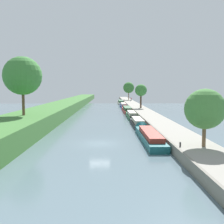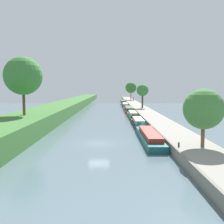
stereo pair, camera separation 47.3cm
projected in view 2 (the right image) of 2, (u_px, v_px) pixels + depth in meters
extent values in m
plane|color=slate|center=(98.00, 144.00, 31.51)|extent=(160.00, 160.00, 0.00)
cube|color=#3D7033|center=(0.00, 133.00, 31.33)|extent=(7.83, 260.00, 2.54)
cube|color=gray|center=(180.00, 139.00, 31.51)|extent=(4.39, 260.00, 1.01)
cube|color=gray|center=(161.00, 139.00, 31.50)|extent=(0.25, 260.00, 1.06)
cube|color=#195B60|center=(148.00, 138.00, 33.12)|extent=(2.08, 13.89, 0.80)
cube|color=maroon|center=(149.00, 133.00, 32.36)|extent=(1.71, 9.72, 0.56)
cone|color=#195B60|center=(141.00, 128.00, 40.65)|extent=(1.98, 1.25, 1.98)
cube|color=black|center=(137.00, 124.00, 46.70)|extent=(1.90, 10.74, 0.64)
cube|color=#B2A893|center=(137.00, 120.00, 46.10)|extent=(1.55, 7.52, 0.68)
cone|color=black|center=(134.00, 119.00, 52.62)|extent=(1.80, 1.14, 1.80)
cube|color=#1E6033|center=(131.00, 116.00, 58.95)|extent=(1.80, 11.48, 0.66)
cube|color=#B2A893|center=(131.00, 113.00, 58.31)|extent=(1.48, 8.04, 0.75)
cone|color=#1E6033|center=(129.00, 113.00, 65.20)|extent=(1.71, 1.08, 1.71)
cube|color=maroon|center=(127.00, 110.00, 73.42)|extent=(2.16, 15.41, 0.67)
cube|color=#234C2D|center=(127.00, 108.00, 72.58)|extent=(1.77, 10.79, 0.73)
cone|color=maroon|center=(126.00, 108.00, 81.73)|extent=(2.05, 1.30, 2.05)
cube|color=#283D93|center=(124.00, 106.00, 90.62)|extent=(1.87, 14.35, 0.78)
cube|color=#B2A893|center=(124.00, 104.00, 89.84)|extent=(1.53, 10.04, 0.62)
cone|color=#283D93|center=(123.00, 104.00, 98.32)|extent=(1.78, 1.12, 1.78)
cube|color=beige|center=(121.00, 103.00, 108.68)|extent=(2.08, 15.96, 0.79)
cube|color=#234C2D|center=(122.00, 101.00, 107.82)|extent=(1.70, 11.17, 0.74)
cone|color=beige|center=(121.00, 102.00, 117.24)|extent=(1.97, 1.25, 1.97)
cylinder|color=brown|center=(201.00, 133.00, 25.31)|extent=(0.36, 0.36, 2.62)
sphere|color=#47843D|center=(202.00, 109.00, 25.08)|extent=(3.93, 3.93, 3.93)
cylinder|color=#4C3828|center=(141.00, 101.00, 73.57)|extent=(0.49, 0.49, 4.09)
sphere|color=#3D7F38|center=(141.00, 90.00, 73.29)|extent=(3.35, 3.35, 3.35)
cylinder|color=brown|center=(130.00, 95.00, 122.13)|extent=(0.37, 0.37, 4.32)
sphere|color=#387533|center=(130.00, 88.00, 121.79)|extent=(5.15, 5.15, 5.15)
cylinder|color=brown|center=(22.00, 101.00, 39.69)|extent=(0.42, 0.42, 4.42)
sphere|color=#3D7F38|center=(22.00, 76.00, 39.34)|extent=(5.82, 5.82, 5.82)
cylinder|color=#282D42|center=(132.00, 100.00, 110.69)|extent=(0.26, 0.26, 0.82)
cylinder|color=#B22D28|center=(132.00, 98.00, 110.63)|extent=(0.34, 0.34, 0.62)
sphere|color=tan|center=(132.00, 97.00, 110.59)|extent=(0.22, 0.22, 0.22)
cylinder|color=black|center=(177.00, 144.00, 25.31)|extent=(0.16, 0.16, 0.45)
cylinder|color=black|center=(125.00, 100.00, 117.41)|extent=(0.16, 0.16, 0.45)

